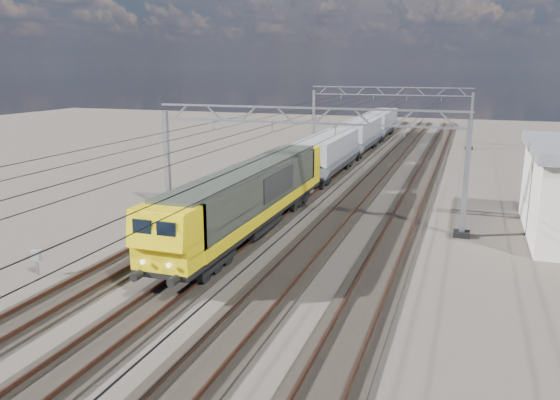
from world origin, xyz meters
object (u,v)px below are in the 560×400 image
(catenary_gantry_mid, at_px, (303,160))
(hopper_wagon_third, at_px, (381,122))
(trackside_cabinet, at_px, (36,257))
(catenary_gantry_far, at_px, (389,114))
(hopper_wagon_mid, at_px, (360,134))
(locomotive, at_px, (251,195))
(hopper_wagon_lead, at_px, (328,152))

(catenary_gantry_mid, xyz_separation_m, hopper_wagon_third, (-2.00, 42.59, -1.67))
(trackside_cabinet, bearing_deg, catenary_gantry_far, 61.86)
(catenary_gantry_mid, relative_size, hopper_wagon_mid, 1.53)
(catenary_gantry_mid, distance_m, hopper_wagon_third, 42.67)
(catenary_gantry_mid, distance_m, locomotive, 4.34)
(catenary_gantry_far, xyz_separation_m, hopper_wagon_third, (-2.00, 6.59, -1.67))
(locomotive, height_order, trackside_cabinet, locomotive)
(catenary_gantry_mid, height_order, hopper_wagon_mid, catenary_gantry_mid)
(locomotive, relative_size, hopper_wagon_mid, 1.62)
(catenary_gantry_far, bearing_deg, hopper_wagon_mid, -104.72)
(trackside_cabinet, bearing_deg, hopper_wagon_lead, 57.78)
(hopper_wagon_lead, bearing_deg, catenary_gantry_far, 84.76)
(catenary_gantry_far, distance_m, locomotive, 39.59)
(catenary_gantry_far, relative_size, hopper_wagon_mid, 1.53)
(catenary_gantry_far, distance_m, trackside_cabinet, 49.67)
(trackside_cabinet, bearing_deg, hopper_wagon_third, 65.11)
(locomotive, relative_size, trackside_cabinet, 17.62)
(hopper_wagon_lead, xyz_separation_m, hopper_wagon_third, (0.00, 28.40, 0.00))
(locomotive, bearing_deg, hopper_wagon_lead, 90.00)
(catenary_gantry_mid, relative_size, trackside_cabinet, 16.62)
(locomotive, bearing_deg, hopper_wagon_third, 90.00)
(hopper_wagon_mid, bearing_deg, catenary_gantry_far, 75.28)
(catenary_gantry_mid, distance_m, trackside_cabinet, 15.89)
(catenary_gantry_far, bearing_deg, trackside_cabinet, -100.43)
(hopper_wagon_mid, bearing_deg, trackside_cabinet, -99.62)
(hopper_wagon_mid, bearing_deg, catenary_gantry_mid, -85.97)
(hopper_wagon_mid, bearing_deg, hopper_wagon_lead, -90.00)
(hopper_wagon_lead, height_order, hopper_wagon_mid, same)
(hopper_wagon_third, distance_m, trackside_cabinet, 55.80)
(catenary_gantry_mid, height_order, catenary_gantry_far, same)
(catenary_gantry_mid, relative_size, locomotive, 0.94)
(hopper_wagon_lead, bearing_deg, catenary_gantry_mid, -81.97)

